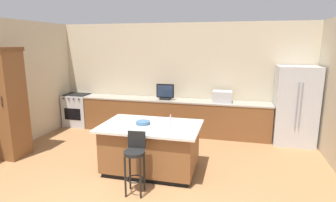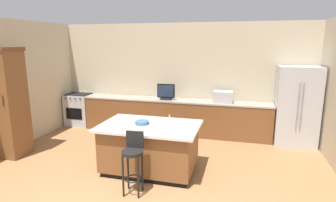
% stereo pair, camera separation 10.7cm
% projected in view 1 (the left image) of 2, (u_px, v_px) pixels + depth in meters
% --- Properties ---
extents(wall_back, '(7.31, 0.12, 2.92)m').
position_uv_depth(wall_back, '(180.00, 78.00, 7.56)').
color(wall_back, beige).
rests_on(wall_back, ground_plane).
extents(wall_left, '(0.12, 4.91, 2.92)m').
position_uv_depth(wall_left, '(11.00, 85.00, 6.24)').
color(wall_left, beige).
rests_on(wall_left, ground_plane).
extents(counter_back, '(5.02, 0.62, 0.92)m').
position_uv_depth(counter_back, '(174.00, 116.00, 7.43)').
color(counter_back, brown).
rests_on(counter_back, ground_plane).
extents(kitchen_island, '(1.84, 1.21, 0.91)m').
position_uv_depth(kitchen_island, '(151.00, 148.00, 5.20)').
color(kitchen_island, black).
rests_on(kitchen_island, ground_plane).
extents(refrigerator, '(0.93, 0.79, 1.87)m').
position_uv_depth(refrigerator, '(295.00, 106.00, 6.55)').
color(refrigerator, '#B7BABF').
rests_on(refrigerator, ground_plane).
extents(range_oven, '(0.73, 0.63, 0.94)m').
position_uv_depth(range_oven, '(78.00, 110.00, 8.11)').
color(range_oven, '#B7BABF').
rests_on(range_oven, ground_plane).
extents(cabinet_tower, '(0.57, 0.62, 2.32)m').
position_uv_depth(cabinet_tower, '(8.00, 102.00, 5.73)').
color(cabinet_tower, brown).
rests_on(cabinet_tower, ground_plane).
extents(microwave, '(0.48, 0.36, 0.28)m').
position_uv_depth(microwave, '(222.00, 97.00, 7.00)').
color(microwave, '#B7BABF').
rests_on(microwave, counter_back).
extents(tv_monitor, '(0.47, 0.16, 0.42)m').
position_uv_depth(tv_monitor, '(165.00, 92.00, 7.30)').
color(tv_monitor, black).
rests_on(tv_monitor, counter_back).
extents(sink_faucet_back, '(0.02, 0.02, 0.24)m').
position_uv_depth(sink_faucet_back, '(171.00, 94.00, 7.43)').
color(sink_faucet_back, '#B2B2B7').
rests_on(sink_faucet_back, counter_back).
extents(sink_faucet_island, '(0.02, 0.02, 0.22)m').
position_uv_depth(sink_faucet_island, '(170.00, 121.00, 4.99)').
color(sink_faucet_island, '#B2B2B7').
rests_on(sink_faucet_island, kitchen_island).
extents(bar_stool_center, '(0.34, 0.35, 1.01)m').
position_uv_depth(bar_stool_center, '(135.00, 157.00, 4.39)').
color(bar_stool_center, black).
rests_on(bar_stool_center, ground_plane).
extents(fruit_bowl, '(0.26, 0.26, 0.06)m').
position_uv_depth(fruit_bowl, '(143.00, 123.00, 5.14)').
color(fruit_bowl, '#3F668C').
rests_on(fruit_bowl, kitchen_island).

